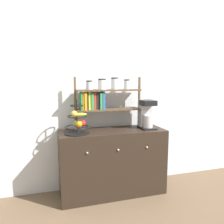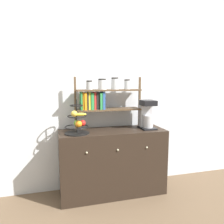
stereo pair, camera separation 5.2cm
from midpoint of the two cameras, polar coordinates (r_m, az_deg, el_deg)
ground_plane at (r=2.75m, az=2.02°, el=-22.32°), size 12.00×12.00×0.00m
wall_back at (r=2.84m, az=-0.76°, el=6.22°), size 7.00×0.05×2.60m
sideboard at (r=2.77m, az=0.68°, el=-12.91°), size 1.28×0.46×0.80m
coffee_maker at (r=2.78m, az=9.59°, el=-0.54°), size 0.17×0.23×0.36m
fruit_stand at (r=2.49m, az=-8.42°, el=-2.77°), size 0.28×0.28×0.39m
shelf_hutch at (r=2.66m, az=-2.04°, el=4.01°), size 0.84×0.20×0.64m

